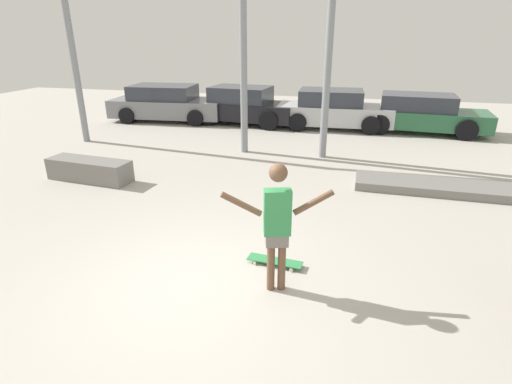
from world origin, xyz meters
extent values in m
plane|color=#B2ADA3|center=(0.00, 0.00, 0.00)|extent=(36.00, 36.00, 0.00)
cylinder|color=brown|center=(0.97, 0.16, 0.42)|extent=(0.11, 0.11, 0.85)
cylinder|color=brown|center=(1.11, 0.20, 0.42)|extent=(0.11, 0.11, 0.85)
cube|color=slate|center=(1.04, 0.18, 0.77)|extent=(0.33, 0.24, 0.19)
cube|color=#338C4C|center=(1.04, 0.18, 1.15)|extent=(0.38, 0.27, 0.61)
sphere|color=brown|center=(1.04, 0.18, 1.68)|extent=(0.23, 0.23, 0.23)
cylinder|color=brown|center=(0.61, 0.05, 1.28)|extent=(0.53, 0.23, 0.35)
cylinder|color=brown|center=(1.48, 0.32, 1.28)|extent=(0.53, 0.23, 0.35)
cube|color=#338C4C|center=(0.91, 0.78, 0.07)|extent=(0.86, 0.30, 0.01)
cylinder|color=silver|center=(1.21, 0.86, 0.03)|extent=(0.06, 0.04, 0.05)
cylinder|color=silver|center=(1.19, 0.64, 0.03)|extent=(0.06, 0.04, 0.05)
cylinder|color=silver|center=(0.64, 0.91, 0.03)|extent=(0.06, 0.04, 0.05)
cylinder|color=silver|center=(0.62, 0.70, 0.03)|extent=(0.06, 0.04, 0.05)
cube|color=slate|center=(-4.06, 3.43, 0.25)|extent=(2.09, 0.80, 0.51)
cube|color=slate|center=(3.76, 4.60, 0.10)|extent=(3.40, 1.02, 0.19)
cylinder|color=gray|center=(-6.44, 6.66, 3.21)|extent=(0.20, 0.20, 6.41)
cylinder|color=gray|center=(-1.14, 6.66, 3.21)|extent=(0.20, 0.20, 6.41)
cylinder|color=gray|center=(1.14, 6.66, 3.21)|extent=(0.20, 0.20, 6.41)
cube|color=slate|center=(-5.25, 10.37, 0.50)|extent=(4.53, 2.09, 0.67)
cube|color=#2D333D|center=(-5.43, 10.36, 1.10)|extent=(2.54, 1.80, 0.53)
cylinder|color=black|center=(-3.95, 11.33, 0.31)|extent=(0.63, 0.26, 0.61)
cylinder|color=black|center=(-3.83, 9.60, 0.31)|extent=(0.63, 0.26, 0.61)
cylinder|color=black|center=(-6.68, 11.14, 0.31)|extent=(0.63, 0.26, 0.61)
cylinder|color=black|center=(-6.55, 9.41, 0.31)|extent=(0.63, 0.26, 0.61)
cube|color=black|center=(-2.15, 10.51, 0.50)|extent=(4.10, 2.06, 0.62)
cube|color=#2D333D|center=(-2.31, 10.53, 1.10)|extent=(2.32, 1.74, 0.57)
cylinder|color=black|center=(-0.85, 11.19, 0.35)|extent=(0.72, 0.29, 0.70)
cylinder|color=black|center=(-1.02, 9.58, 0.35)|extent=(0.72, 0.29, 0.70)
cylinder|color=black|center=(-3.28, 11.44, 0.35)|extent=(0.72, 0.29, 0.70)
cylinder|color=black|center=(-3.45, 9.83, 0.35)|extent=(0.72, 0.29, 0.70)
cube|color=#B7BABF|center=(1.24, 10.50, 0.51)|extent=(4.11, 1.81, 0.66)
cube|color=#2D333D|center=(1.07, 10.50, 1.11)|extent=(2.28, 1.62, 0.54)
cylinder|color=black|center=(2.46, 11.36, 0.32)|extent=(0.65, 0.24, 0.64)
cylinder|color=black|center=(2.52, 9.73, 0.32)|extent=(0.65, 0.24, 0.64)
cylinder|color=black|center=(-0.05, 11.27, 0.32)|extent=(0.65, 0.24, 0.64)
cylinder|color=black|center=(0.01, 9.64, 0.32)|extent=(0.65, 0.24, 0.64)
cube|color=#28603D|center=(4.23, 10.54, 0.48)|extent=(4.50, 2.02, 0.59)
cube|color=#2D333D|center=(4.05, 10.55, 1.04)|extent=(2.52, 1.73, 0.53)
cylinder|color=black|center=(5.64, 11.26, 0.35)|extent=(0.71, 0.27, 0.69)
cylinder|color=black|center=(5.52, 9.62, 0.35)|extent=(0.71, 0.27, 0.69)
cylinder|color=black|center=(2.94, 11.46, 0.35)|extent=(0.71, 0.27, 0.69)
cylinder|color=black|center=(2.81, 9.82, 0.35)|extent=(0.71, 0.27, 0.69)
camera|label=1|loc=(1.85, -4.35, 3.27)|focal=28.00mm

